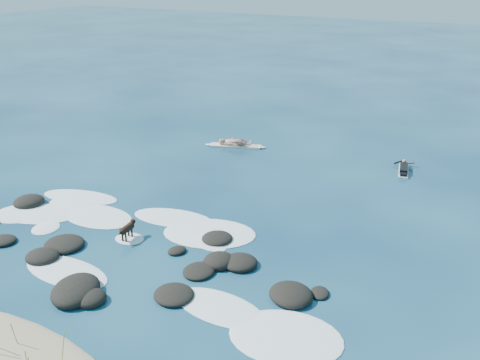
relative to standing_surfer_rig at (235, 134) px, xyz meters
The scene contains 6 objects.
ground 10.33m from the standing_surfer_rig, 75.34° to the right, with size 160.00×160.00×0.00m, color #0A2642.
reef_rocks 12.72m from the standing_surfer_rig, 79.41° to the right, with size 14.05×6.73×0.59m.
breaking_foam 10.99m from the standing_surfer_rig, 80.65° to the right, with size 15.44×7.20×0.12m.
standing_surfer_rig is the anchor object (origin of this frame).
paddling_surfer_rig 8.88m from the standing_surfer_rig, ahead, with size 1.04×2.17×0.38m.
dog 11.06m from the standing_surfer_rig, 81.63° to the right, with size 0.34×1.09×0.69m.
Camera 1 is at (10.66, -14.05, 9.35)m, focal length 40.00 mm.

